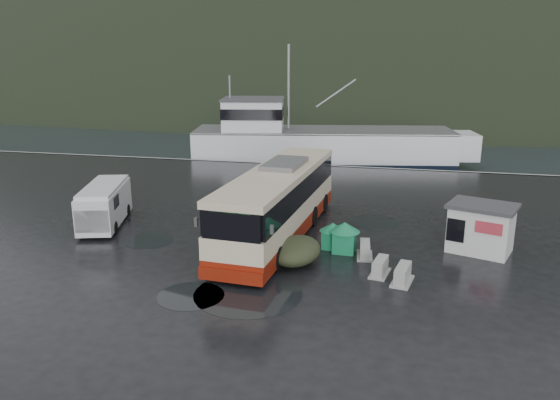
% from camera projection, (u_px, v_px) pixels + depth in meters
% --- Properties ---
extents(ground, '(160.00, 160.00, 0.00)m').
position_uv_depth(ground, '(235.00, 243.00, 27.71)').
color(ground, black).
rests_on(ground, ground).
extents(harbor_water, '(300.00, 180.00, 0.02)m').
position_uv_depth(harbor_water, '(368.00, 90.00, 131.28)').
color(harbor_water, black).
rests_on(harbor_water, ground).
extents(quay_edge, '(160.00, 0.60, 1.50)m').
position_uv_depth(quay_edge, '(303.00, 165.00, 46.54)').
color(quay_edge, '#999993').
rests_on(quay_edge, ground).
extents(headland, '(780.00, 540.00, 570.00)m').
position_uv_depth(headland, '(407.00, 70.00, 261.05)').
color(headland, black).
rests_on(headland, ground).
extents(coach_bus, '(4.42, 13.78, 3.84)m').
position_uv_depth(coach_bus, '(279.00, 236.00, 28.83)').
color(coach_bus, beige).
rests_on(coach_bus, ground).
extents(white_van, '(3.39, 5.90, 2.33)m').
position_uv_depth(white_van, '(106.00, 225.00, 30.65)').
color(white_van, silver).
rests_on(white_van, ground).
extents(waste_bin_left, '(1.12, 1.12, 1.51)m').
position_uv_depth(waste_bin_left, '(344.00, 252.00, 26.58)').
color(waste_bin_left, '#15794B').
rests_on(waste_bin_left, ground).
extents(waste_bin_right, '(1.07, 1.07, 1.31)m').
position_uv_depth(waste_bin_right, '(332.00, 248.00, 27.06)').
color(waste_bin_right, '#15794B').
rests_on(waste_bin_right, ground).
extents(dome_tent, '(2.60, 3.31, 1.18)m').
position_uv_depth(dome_tent, '(296.00, 263.00, 25.20)').
color(dome_tent, '#2D331F').
rests_on(dome_tent, ground).
extents(ticket_kiosk, '(3.67, 3.23, 2.39)m').
position_uv_depth(ticket_kiosk, '(478.00, 251.00, 26.64)').
color(ticket_kiosk, silver).
rests_on(ticket_kiosk, ground).
extents(jersey_barrier_a, '(0.98, 1.56, 0.72)m').
position_uv_depth(jersey_barrier_a, '(380.00, 274.00, 23.90)').
color(jersey_barrier_a, '#999993').
rests_on(jersey_barrier_a, ground).
extents(jersey_barrier_b, '(0.84, 1.50, 0.72)m').
position_uv_depth(jersey_barrier_b, '(365.00, 257.00, 25.93)').
color(jersey_barrier_b, '#999993').
rests_on(jersey_barrier_b, ground).
extents(jersey_barrier_c, '(1.05, 1.65, 0.76)m').
position_uv_depth(jersey_barrier_c, '(402.00, 282.00, 23.07)').
color(jersey_barrier_c, '#999993').
rests_on(jersey_barrier_c, ground).
extents(fishing_trawler, '(29.48, 11.19, 11.53)m').
position_uv_depth(fishing_trawler, '(323.00, 152.00, 52.49)').
color(fishing_trawler, silver).
rests_on(fishing_trawler, ground).
extents(puddles, '(13.91, 14.33, 0.01)m').
position_uv_depth(puddles, '(255.00, 267.00, 24.73)').
color(puddles, black).
rests_on(puddles, ground).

